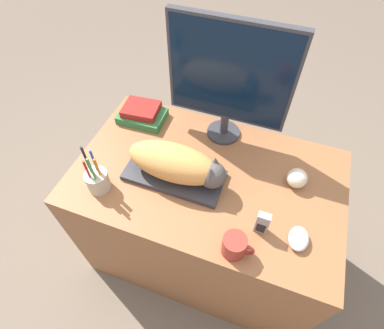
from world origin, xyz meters
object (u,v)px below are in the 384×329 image
phone (262,223)px  coffee_mug (235,246)px  pen_cup (97,180)px  computer_mouse (299,239)px  keyboard (174,175)px  book_stack (142,114)px  cat (178,164)px  monitor (230,78)px  baseball (297,178)px

phone → coffee_mug: bearing=-121.9°
pen_cup → computer_mouse: bearing=3.1°
keyboard → book_stack: bearing=135.7°
cat → monitor: bearing=72.4°
computer_mouse → coffee_mug: bearing=-150.7°
cat → computer_mouse: size_ratio=4.12×
pen_cup → keyboard: bearing=30.0°
monitor → baseball: 0.47m
computer_mouse → keyboard: bearing=168.1°
computer_mouse → baseball: baseball is taller
baseball → book_stack: bearing=169.8°
cat → monitor: (0.10, 0.31, 0.21)m
computer_mouse → baseball: (-0.04, 0.24, 0.02)m
baseball → phone: phone is taller
keyboard → phone: bearing=-16.4°
pen_cup → baseball: (0.73, 0.29, -0.01)m
keyboard → coffee_mug: size_ratio=3.59×
monitor → baseball: (0.35, -0.17, -0.27)m
coffee_mug → baseball: coffee_mug is taller
monitor → coffee_mug: bearing=-69.8°
coffee_mug → pen_cup: (-0.57, 0.07, 0.01)m
cat → coffee_mug: cat is taller
phone → computer_mouse: bearing=1.6°
monitor → pen_cup: (-0.38, -0.46, -0.26)m
cat → phone: cat is taller
baseball → cat: bearing=-163.1°
baseball → coffee_mug: bearing=-113.7°
baseball → monitor: bearing=154.2°
pen_cup → book_stack: pen_cup is taller
coffee_mug → phone: 0.13m
keyboard → cat: size_ratio=1.01×
pen_cup → phone: size_ratio=2.17×
computer_mouse → book_stack: 0.88m
phone → book_stack: phone is taller
keyboard → coffee_mug: coffee_mug is taller
computer_mouse → coffee_mug: size_ratio=0.86×
computer_mouse → cat: bearing=167.6°
computer_mouse → pen_cup: 0.77m
coffee_mug → book_stack: coffee_mug is taller
cat → baseball: 0.47m
keyboard → book_stack: 0.39m
coffee_mug → phone: bearing=58.1°
monitor → computer_mouse: size_ratio=5.53×
baseball → pen_cup: bearing=-158.6°
keyboard → phone: 0.40m
book_stack → keyboard: bearing=-44.3°
computer_mouse → phone: phone is taller
pen_cup → phone: (0.64, 0.04, 0.00)m
cat → keyboard: bearing=-180.0°
cat → book_stack: cat is taller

